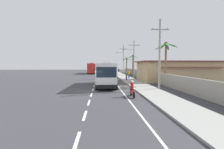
{
  "coord_description": "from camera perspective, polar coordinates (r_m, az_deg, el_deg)",
  "views": [
    {
      "loc": [
        1.02,
        -19.7,
        3.22
      ],
      "look_at": [
        2.67,
        4.58,
        1.7
      ],
      "focal_mm": 26.25,
      "sensor_mm": 36.0,
      "label": 1
    }
  ],
  "objects": [
    {
      "name": "lane_markings",
      "position": [
        34.2,
        -2.01,
        -1.82
      ],
      "size": [
        3.67,
        71.0,
        0.01
      ],
      "color": "white",
      "rests_on": "ground"
    },
    {
      "name": "roadside_building",
      "position": [
        34.33,
        22.6,
        1.17
      ],
      "size": [
        16.16,
        9.12,
        3.86
      ],
      "color": "tan",
      "rests_on": "ground"
    },
    {
      "name": "palm_third",
      "position": [
        25.67,
        18.24,
        7.0
      ],
      "size": [
        3.36,
        3.42,
        6.56
      ],
      "color": "brown",
      "rests_on": "ground"
    },
    {
      "name": "motorcycle_beside_bus",
      "position": [
        34.04,
        1.68,
        -0.72
      ],
      "size": [
        0.56,
        1.96,
        1.66
      ],
      "color": "black",
      "rests_on": "ground"
    },
    {
      "name": "utility_pole_far",
      "position": [
        55.6,
        3.92,
        5.65
      ],
      "size": [
        3.7,
        0.24,
        9.82
      ],
      "color": "#9E9E99",
      "rests_on": "ground"
    },
    {
      "name": "sidewalk_kerb",
      "position": [
        30.42,
        7.09,
        -2.4
      ],
      "size": [
        3.2,
        90.0,
        0.14
      ],
      "primitive_type": "cube",
      "color": "#999993",
      "rests_on": "ground"
    },
    {
      "name": "coach_bus_far_lane",
      "position": [
        57.84,
        -6.67,
        2.31
      ],
      "size": [
        3.43,
        11.68,
        3.79
      ],
      "color": "red",
      "rests_on": "ground"
    },
    {
      "name": "pedestrian_midwalk",
      "position": [
        36.49,
        5.91,
        0.11
      ],
      "size": [
        0.36,
        0.36,
        1.7
      ],
      "rotation": [
        0.0,
        0.0,
        2.72
      ],
      "color": "navy",
      "rests_on": "sidewalk_kerb"
    },
    {
      "name": "pedestrian_near_kerb",
      "position": [
        31.61,
        5.07,
        -0.45
      ],
      "size": [
        0.36,
        0.36,
        1.66
      ],
      "rotation": [
        0.0,
        0.0,
        6.21
      ],
      "color": "#75388E",
      "rests_on": "sidewalk_kerb"
    },
    {
      "name": "utility_pole_nearest",
      "position": [
        21.41,
        16.25,
        7.15
      ],
      "size": [
        2.26,
        0.24,
        8.82
      ],
      "color": "#9E9E99",
      "rests_on": "ground"
    },
    {
      "name": "coach_bus_foreground",
      "position": [
        24.36,
        -1.89,
        0.41
      ],
      "size": [
        3.3,
        10.73,
        3.6
      ],
      "color": "silver",
      "rests_on": "ground"
    },
    {
      "name": "pedestrian_far_walk",
      "position": [
        37.61,
        5.11,
        0.23
      ],
      "size": [
        0.36,
        0.36,
        1.71
      ],
      "rotation": [
        0.0,
        0.0,
        4.31
      ],
      "color": "red",
      "rests_on": "sidewalk_kerb"
    },
    {
      "name": "motorcycle_trailing",
      "position": [
        16.4,
        7.05,
        -5.4
      ],
      "size": [
        0.56,
        1.96,
        1.65
      ],
      "color": "black",
      "rests_on": "ground"
    },
    {
      "name": "palm_nearest",
      "position": [
        45.79,
        7.3,
        4.56
      ],
      "size": [
        3.02,
        3.23,
        5.88
      ],
      "color": "brown",
      "rests_on": "ground"
    },
    {
      "name": "ground_plane",
      "position": [
        19.99,
        -6.8,
        -5.72
      ],
      "size": [
        160.0,
        160.0,
        0.0
      ],
      "primitive_type": "plane",
      "color": "#3A3A3F"
    },
    {
      "name": "palm_second",
      "position": [
        50.66,
        5.13,
        4.19
      ],
      "size": [
        2.94,
        3.1,
        5.36
      ],
      "color": "brown",
      "rests_on": "ground"
    },
    {
      "name": "boundary_wall",
      "position": [
        35.11,
        11.96,
        -0.28
      ],
      "size": [
        0.24,
        60.0,
        1.82
      ],
      "primitive_type": "cube",
      "color": "#9E998E",
      "rests_on": "ground"
    },
    {
      "name": "utility_pole_mid",
      "position": [
        38.34,
        7.49,
        5.78
      ],
      "size": [
        4.04,
        0.24,
        8.72
      ],
      "color": "#9E9E99",
      "rests_on": "ground"
    }
  ]
}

